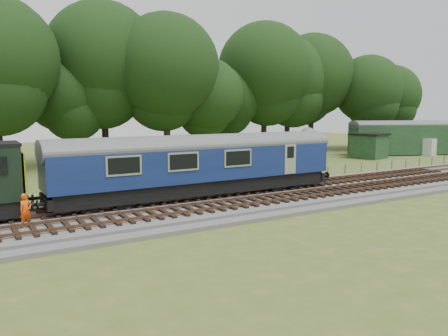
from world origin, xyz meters
TOP-DOWN VIEW (x-y plane):
  - ground at (0.00, 0.00)m, footprint 120.00×120.00m
  - ballast at (0.00, 0.00)m, footprint 70.00×7.00m
  - track_north at (0.00, 1.40)m, footprint 67.20×2.40m
  - track_south at (0.00, -1.60)m, footprint 67.20×2.40m
  - fence at (0.00, 4.50)m, footprint 64.00×0.12m
  - tree_line at (0.00, 22.00)m, footprint 70.00×8.00m
  - dmu_railcar at (-5.52, 1.40)m, footprint 18.05×2.86m
  - worker at (-15.58, -0.81)m, footprint 0.67×0.57m
  - parked_coach at (30.75, 12.92)m, footprint 16.38×8.60m
  - shed at (22.61, 12.99)m, footprint 4.35×4.35m
  - caravan at (32.58, 11.98)m, footprint 4.63×3.00m

SIDE VIEW (x-z plane):
  - ground at x=0.00m, z-range 0.00..0.00m
  - fence at x=0.00m, z-range -0.50..0.50m
  - tree_line at x=0.00m, z-range -9.00..9.00m
  - ballast at x=0.00m, z-range 0.00..0.35m
  - track_north at x=0.00m, z-range 0.31..0.52m
  - track_south at x=0.00m, z-range 0.31..0.52m
  - caravan at x=32.58m, z-range 0.00..2.08m
  - worker at x=-15.58m, z-range 0.35..1.90m
  - shed at x=22.61m, z-range 0.02..2.94m
  - parked_coach at x=30.75m, z-range 0.26..4.46m
  - dmu_railcar at x=-5.52m, z-range 0.67..4.54m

